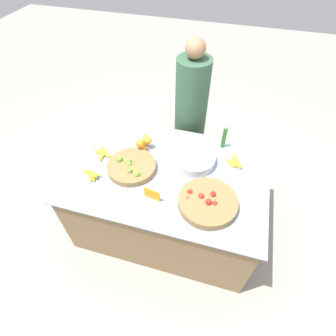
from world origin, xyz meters
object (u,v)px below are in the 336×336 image
object	(u,v)px
price_sign	(152,194)
tomato_basket	(208,202)
metal_bowl	(193,159)
lime_bowl	(131,167)
vendor_person	(190,120)

from	to	relation	value
price_sign	tomato_basket	bearing A→B (deg)	18.03
metal_bowl	price_sign	size ratio (longest dim) A/B	2.85
tomato_basket	metal_bowl	world-z (taller)	tomato_basket
lime_bowl	price_sign	xyz separation A→B (m)	(0.27, -0.25, 0.03)
metal_bowl	price_sign	world-z (taller)	price_sign
lime_bowl	tomato_basket	distance (m)	0.73
price_sign	vendor_person	bearing A→B (deg)	97.23
lime_bowl	metal_bowl	xyz separation A→B (m)	(0.50, 0.23, 0.01)
tomato_basket	price_sign	distance (m)	0.43
metal_bowl	vendor_person	distance (m)	0.68
metal_bowl	price_sign	distance (m)	0.53
lime_bowl	tomato_basket	xyz separation A→B (m)	(0.70, -0.19, 0.01)
metal_bowl	vendor_person	world-z (taller)	vendor_person
lime_bowl	vendor_person	xyz separation A→B (m)	(0.33, 0.88, -0.07)
tomato_basket	vendor_person	size ratio (longest dim) A/B	0.29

